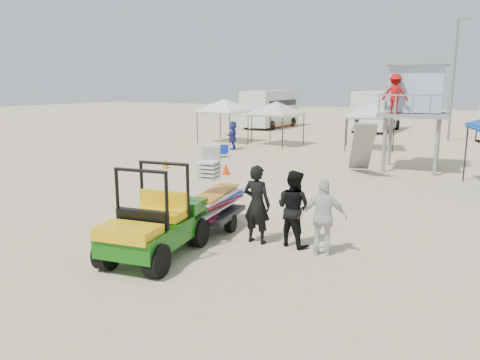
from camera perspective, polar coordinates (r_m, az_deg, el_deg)
The scene contains 19 objects.
ground at distance 10.72m, azimuth -10.53°, elevation -9.37°, with size 140.00×140.00×0.00m, color beige.
utility_cart at distance 10.50m, azimuth -10.63°, elevation -4.33°, with size 1.78×2.89×2.05m.
surf_trailer at distance 12.33m, azimuth -3.52°, elevation -2.36°, with size 1.54×2.41×2.04m.
man_left at distance 11.29m, azimuth 2.07°, elevation -2.97°, with size 0.70×0.46×1.92m, color black.
man_mid at distance 11.17m, azimuth 6.53°, elevation -3.44°, with size 0.89×0.70×1.84m, color black.
man_right at distance 10.65m, azimuth 10.19°, elevation -4.53°, with size 1.03×0.43×1.75m, color silver.
lifeguard_tower at distance 22.35m, azimuth 20.45°, elevation 9.94°, with size 3.18×3.18×4.61m.
canopy_white_a at distance 29.79m, azimuth 4.46°, elevation 9.25°, with size 3.02×3.02×3.15m.
canopy_white_b at distance 31.22m, azimuth -1.90°, elevation 9.60°, with size 2.92×2.92×3.26m.
canopy_white_c at distance 28.80m, azimuth 15.61°, elevation 8.78°, with size 3.44×3.44×3.14m.
umbrella_a at distance 28.27m, azimuth 5.17°, elevation 5.47°, with size 1.75×1.79×1.61m, color #D54416.
umbrella_b at distance 29.28m, azimuth 5.33°, elevation 5.73°, with size 1.81×1.85×1.66m, color #D2C712.
cone_near at distance 20.07m, azimuth -1.73°, elevation 1.40°, with size 0.34×0.34×0.50m, color #EC3307.
cone_far at distance 21.80m, azimuth -9.09°, elevation 2.08°, with size 0.34×0.34×0.50m, color orange.
beach_chair_a at distance 24.97m, azimuth -2.13°, elevation 3.56°, with size 0.73×0.84×0.64m.
rv_far_left at distance 41.95m, azimuth 3.71°, elevation 8.84°, with size 2.64×6.80×3.25m.
rv_mid_left at distance 40.26m, azimuth 16.37°, elevation 8.29°, with size 2.65×6.50×3.25m.
light_pole_left at distance 34.74m, azimuth 24.55°, elevation 10.90°, with size 0.14×0.14×8.00m, color slate.
distant_beachgoers at distance 27.10m, azimuth 15.78°, elevation 4.89°, with size 18.50×17.90×1.80m.
Camera 1 is at (6.60, -7.55, 3.80)m, focal length 35.00 mm.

